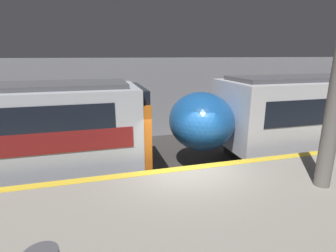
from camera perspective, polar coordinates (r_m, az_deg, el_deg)
The scene contains 4 objects.
ground_plane at distance 8.50m, azimuth 4.20°, elevation -15.72°, with size 120.00×120.00×0.00m, color #33302D.
platform at distance 6.32m, azimuth 12.30°, elevation -22.09°, with size 40.00×4.91×1.15m.
station_rear_barrier at distance 14.06m, azimuth -4.92°, elevation 5.99°, with size 50.00×0.15×4.21m.
support_pillar_near at distance 7.34m, azimuth 32.44°, elevation 3.12°, with size 0.38×0.38×3.97m.
Camera 1 is at (-2.49, -6.84, 4.38)m, focal length 28.00 mm.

